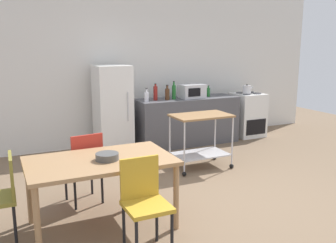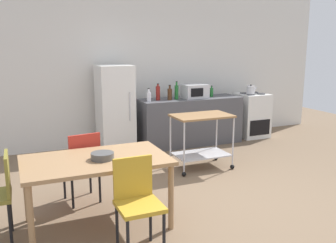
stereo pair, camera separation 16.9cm
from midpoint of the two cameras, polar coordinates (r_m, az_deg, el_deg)
name	(u,v)px [view 1 (the left image)]	position (r m, az deg, el deg)	size (l,w,h in m)	color
ground_plane	(220,201)	(4.78, 7.01, -11.99)	(12.00, 12.00, 0.00)	brown
back_wall	(132,68)	(7.30, -6.23, 8.07)	(8.40, 0.12, 2.90)	silver
kitchen_counter	(187,121)	(7.24, 2.26, 0.10)	(2.00, 0.64, 0.90)	#4C4C51
dining_table	(100,166)	(3.99, -11.49, -6.75)	(1.50, 0.90, 0.75)	#A37A51
chair_mustard	(144,199)	(3.53, -5.03, -11.73)	(0.40, 0.40, 0.89)	gold
chair_red	(85,163)	(4.64, -13.66, -6.18)	(0.45, 0.45, 0.89)	#B72D23
chair_olive	(0,194)	(4.00, -25.39, -9.97)	(0.41, 0.41, 0.89)	olive
stove_oven	(247,115)	(8.01, 11.46, 1.04)	(0.60, 0.61, 0.92)	white
refrigerator	(113,109)	(6.74, -9.15, 1.89)	(0.60, 0.63, 1.55)	white
kitchen_cart	(201,132)	(5.81, 4.22, -1.64)	(0.91, 0.57, 0.85)	olive
bottle_soda	(147,96)	(6.72, -4.02, 3.86)	(0.08, 0.08, 0.24)	silver
bottle_vinegar	(155,93)	(6.85, -2.63, 4.38)	(0.08, 0.08, 0.31)	maroon
bottle_wine	(167,94)	(6.89, -0.82, 4.26)	(0.08, 0.08, 0.28)	#4C2D19
bottle_sparkling_water	(174,92)	(6.96, 0.21, 4.57)	(0.07, 0.07, 0.34)	#1E6628
microwave	(192,91)	(7.14, 2.99, 4.65)	(0.46, 0.35, 0.26)	silver
bottle_hot_sauce	(208,92)	(7.36, 5.53, 4.52)	(0.07, 0.07, 0.22)	#1E6628
fruit_bowl	(107,157)	(3.92, -10.50, -5.30)	(0.24, 0.24, 0.07)	#4C4C4C
kettle	(247,90)	(7.78, 11.35, 4.82)	(0.24, 0.17, 0.19)	silver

